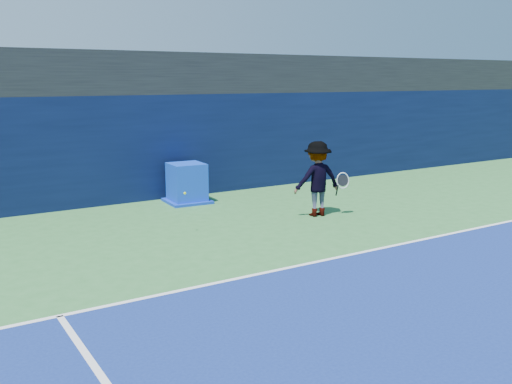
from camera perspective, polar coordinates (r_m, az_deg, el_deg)
ground at (r=9.18m, az=18.97°, el=-11.46°), size 80.00×80.00×0.00m
baseline at (r=11.16m, az=6.94°, el=-6.77°), size 24.00×0.10×0.01m
stadium_band at (r=18.03m, az=-10.28°, el=11.58°), size 36.00×3.00×1.20m
back_wall_assembly at (r=17.21m, az=-8.81°, el=4.64°), size 36.00×1.03×3.00m
equipment_cart at (r=16.22m, az=-6.93°, el=0.74°), size 1.23×1.23×1.12m
tennis_player at (r=14.53m, az=6.15°, el=1.32°), size 1.43×0.91×1.91m
tennis_ball at (r=12.79m, az=-7.12°, el=-0.12°), size 0.06×0.06×0.06m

